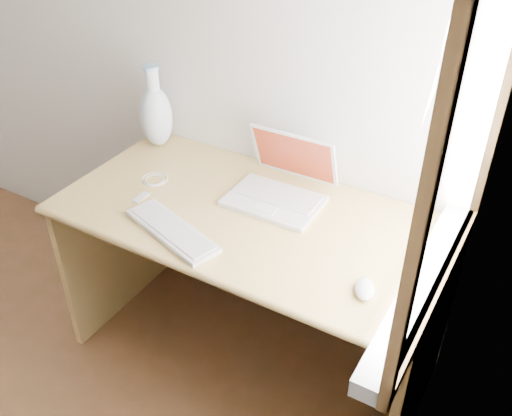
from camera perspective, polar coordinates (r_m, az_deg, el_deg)
The scene contains 10 objects.
back_wall at distance 2.76m, azimuth -15.69°, elevation 18.66°, with size 3.50×0.04×2.60m, color silver.
window at distance 1.60m, azimuth 20.03°, elevation 5.42°, with size 0.11×0.99×1.10m.
desk at distance 2.33m, azimuth 0.66°, elevation -4.03°, with size 1.47×0.73×0.78m.
laptop at distance 2.20m, azimuth 2.41°, elevation 2.29°, with size 0.36×0.30×0.24m.
external_keyboard at distance 2.05m, azimuth -8.38°, elevation -2.23°, with size 0.43×0.24×0.02m.
mouse at distance 1.81m, azimuth 10.81°, elevation -7.95°, with size 0.06×0.10×0.04m, color white.
ipod at distance 2.23m, azimuth -2.28°, elevation 1.30°, with size 0.07×0.09×0.01m.
cable_coil at distance 2.37m, azimuth -10.10°, elevation 2.85°, with size 0.11×0.11×0.01m, color white.
remote at distance 2.26m, azimuth -11.42°, elevation 1.06°, with size 0.03×0.08×0.01m, color white.
vase at distance 2.56m, azimuth -9.99°, elevation 9.22°, with size 0.14×0.14×0.37m.
Camera 1 is at (1.91, -0.11, 2.00)m, focal length 40.00 mm.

